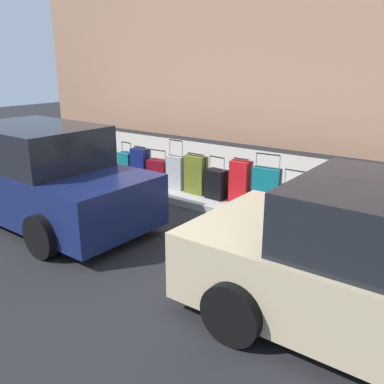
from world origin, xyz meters
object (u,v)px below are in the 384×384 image
at_px(suitcase_black_6, 217,184).
at_px(suitcase_navy_10, 141,165).
at_px(suitcase_silver_8, 176,172).
at_px(parked_car_navy_1, 38,176).
at_px(suitcase_olive_7, 196,175).
at_px(suitcase_navy_3, 294,200).
at_px(suitcase_teal_4, 266,187).
at_px(suitcase_red_5, 241,181).
at_px(suitcase_maroon_2, 325,203).
at_px(suitcase_maroon_9, 158,172).
at_px(suitcase_silver_1, 354,209).
at_px(suitcase_teal_11, 127,165).
at_px(bollard_post, 75,150).
at_px(fire_hydrant, 98,153).

distance_m(suitcase_black_6, suitcase_navy_10, 1.99).
bearing_deg(suitcase_silver_8, parked_car_navy_1, 65.86).
xyz_separation_m(suitcase_olive_7, suitcase_navy_10, (1.48, -0.01, -0.02)).
height_order(suitcase_navy_3, parked_car_navy_1, parked_car_navy_1).
bearing_deg(suitcase_teal_4, suitcase_navy_10, 1.41).
distance_m(suitcase_teal_4, suitcase_red_5, 0.51).
bearing_deg(suitcase_maroon_2, suitcase_black_6, 2.73).
relative_size(suitcase_teal_4, suitcase_maroon_9, 1.29).
relative_size(suitcase_silver_1, suitcase_silver_8, 0.74).
xyz_separation_m(suitcase_navy_3, suitcase_teal_4, (0.55, -0.05, 0.11)).
xyz_separation_m(suitcase_teal_11, bollard_post, (1.58, 0.17, 0.18)).
bearing_deg(suitcase_maroon_9, suitcase_navy_3, -179.77).
height_order(suitcase_navy_3, suitcase_teal_11, suitcase_teal_11).
bearing_deg(suitcase_teal_11, suitcase_silver_8, 177.96).
height_order(suitcase_maroon_9, parked_car_navy_1, parked_car_navy_1).
distance_m(suitcase_olive_7, suitcase_silver_8, 0.50).
relative_size(suitcase_teal_11, bollard_post, 0.87).
height_order(suitcase_black_6, suitcase_teal_11, suitcase_black_6).
relative_size(suitcase_silver_8, suitcase_maroon_9, 1.35).
distance_m(suitcase_silver_8, fire_hydrant, 2.36).
relative_size(suitcase_maroon_9, suitcase_teal_11, 0.94).
bearing_deg(suitcase_teal_11, suitcase_black_6, 177.88).
distance_m(suitcase_red_5, suitcase_olive_7, 0.97).
xyz_separation_m(suitcase_silver_8, fire_hydrant, (2.36, -0.04, 0.10)).
distance_m(suitcase_olive_7, suitcase_navy_10, 1.48).
bearing_deg(suitcase_red_5, suitcase_black_6, 11.46).
xyz_separation_m(suitcase_black_6, suitcase_olive_7, (0.50, -0.03, 0.10)).
bearing_deg(parked_car_navy_1, suitcase_maroon_2, -148.92).
xyz_separation_m(fire_hydrant, bollard_post, (0.66, 0.15, 0.02)).
bearing_deg(suitcase_maroon_2, suitcase_navy_10, 0.74).
height_order(suitcase_teal_4, parked_car_navy_1, parked_car_navy_1).
height_order(suitcase_red_5, suitcase_teal_11, suitcase_red_5).
height_order(suitcase_teal_4, suitcase_silver_8, suitcase_silver_8).
height_order(suitcase_silver_8, suitcase_maroon_9, suitcase_silver_8).
height_order(suitcase_maroon_2, suitcase_navy_10, suitcase_maroon_2).
height_order(suitcase_silver_1, suitcase_maroon_2, suitcase_maroon_2).
bearing_deg(suitcase_maroon_2, suitcase_silver_8, 1.09).
height_order(suitcase_silver_1, suitcase_maroon_9, suitcase_maroon_9).
xyz_separation_m(suitcase_navy_3, suitcase_red_5, (1.07, -0.03, 0.13)).
height_order(suitcase_silver_1, suitcase_black_6, suitcase_black_6).
bearing_deg(suitcase_maroon_9, suitcase_maroon_2, -179.27).
height_order(suitcase_silver_1, suitcase_navy_10, suitcase_navy_10).
xyz_separation_m(suitcase_black_6, suitcase_silver_8, (1.00, -0.04, 0.06)).
relative_size(suitcase_maroon_2, fire_hydrant, 1.03).
bearing_deg(suitcase_teal_4, suitcase_teal_11, 0.46).
bearing_deg(suitcase_silver_1, suitcase_olive_7, 1.64).
relative_size(suitcase_red_5, suitcase_navy_10, 1.08).
relative_size(fire_hydrant, bollard_post, 0.91).
height_order(suitcase_olive_7, suitcase_teal_11, suitcase_olive_7).
bearing_deg(suitcase_navy_10, suitcase_maroon_9, -179.16).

